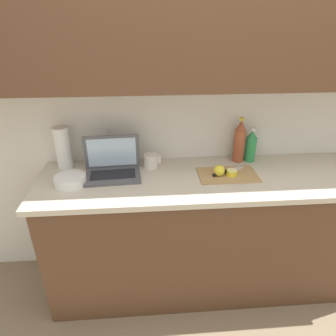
{
  "coord_description": "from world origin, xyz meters",
  "views": [
    {
      "loc": [
        -0.46,
        -1.64,
        1.8
      ],
      "look_at": [
        -0.33,
        -0.01,
        0.98
      ],
      "focal_mm": 32.0,
      "sensor_mm": 36.0,
      "label": 1
    }
  ],
  "objects": [
    {
      "name": "lemon_half_cut",
      "position": [
        0.08,
        -0.0,
        0.92
      ],
      "size": [
        0.07,
        0.07,
        0.04
      ],
      "color": "yellow",
      "rests_on": "cutting_board"
    },
    {
      "name": "measuring_cup",
      "position": [
        -0.43,
        0.17,
        0.94
      ],
      "size": [
        0.12,
        0.1,
        0.09
      ],
      "color": "silver",
      "rests_on": "counter_unit"
    },
    {
      "name": "bowl_white",
      "position": [
        -0.92,
        -0.03,
        0.92
      ],
      "size": [
        0.19,
        0.19,
        0.05
      ],
      "color": "white",
      "rests_on": "counter_unit"
    },
    {
      "name": "counter_unit",
      "position": [
        0.02,
        0.0,
        0.46
      ],
      "size": [
        2.3,
        0.6,
        0.9
      ],
      "color": "brown",
      "rests_on": "ground_plane"
    },
    {
      "name": "laptop",
      "position": [
        -0.68,
        0.09,
        0.95
      ],
      "size": [
        0.36,
        0.25,
        0.24
      ],
      "rotation": [
        0.0,
        0.0,
        0.06
      ],
      "color": "#515156",
      "rests_on": "counter_unit"
    },
    {
      "name": "lemon_whole_beside",
      "position": [
        -0.01,
        -0.0,
        0.94
      ],
      "size": [
        0.07,
        0.07,
        0.07
      ],
      "color": "yellow",
      "rests_on": "cutting_board"
    },
    {
      "name": "wall_back",
      "position": [
        -0.0,
        0.23,
        1.56
      ],
      "size": [
        5.2,
        0.38,
        2.6
      ],
      "color": "white",
      "rests_on": "ground_plane"
    },
    {
      "name": "knife",
      "position": [
        0.03,
        0.02,
        0.91
      ],
      "size": [
        0.23,
        0.15,
        0.02
      ],
      "rotation": [
        0.0,
        0.0,
        0.52
      ],
      "color": "silver",
      "rests_on": "cutting_board"
    },
    {
      "name": "paper_towel_roll",
      "position": [
        -1.01,
        0.22,
        1.03
      ],
      "size": [
        0.1,
        0.1,
        0.28
      ],
      "color": "white",
      "rests_on": "counter_unit"
    },
    {
      "name": "cutting_board",
      "position": [
        0.05,
        0.01,
        0.9
      ],
      "size": [
        0.37,
        0.23,
        0.01
      ],
      "primitive_type": "cube",
      "color": "tan",
      "rests_on": "counter_unit"
    },
    {
      "name": "bottle_green_soda",
      "position": [
        0.26,
        0.22,
        1.0
      ],
      "size": [
        0.07,
        0.07,
        0.24
      ],
      "color": "#2D934C",
      "rests_on": "counter_unit"
    },
    {
      "name": "bottle_oil_tall",
      "position": [
        0.18,
        0.22,
        1.04
      ],
      "size": [
        0.08,
        0.08,
        0.31
      ],
      "color": "#A34C2D",
      "rests_on": "counter_unit"
    },
    {
      "name": "ground_plane",
      "position": [
        0.0,
        0.0,
        0.0
      ],
      "size": [
        12.0,
        12.0,
        0.0
      ],
      "primitive_type": "plane",
      "color": "#847056",
      "rests_on": "ground"
    }
  ]
}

